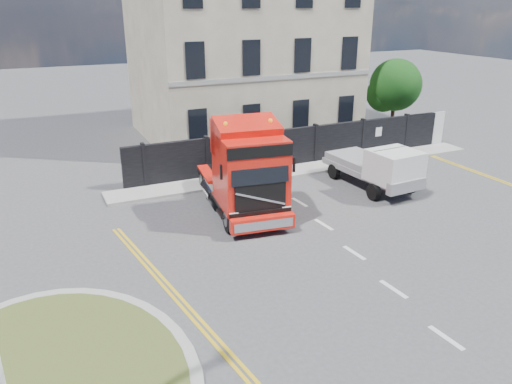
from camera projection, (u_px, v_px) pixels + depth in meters
name	position (u px, v px, depth m)	size (l,w,h in m)	color
ground	(271.00, 266.00, 16.14)	(120.00, 120.00, 0.00)	#424244
hoarding_fence	(307.00, 145.00, 25.99)	(18.80, 0.25, 2.00)	black
georgian_building	(240.00, 41.00, 30.44)	(12.30, 10.30, 12.80)	beige
tree	(393.00, 87.00, 30.95)	(3.20, 3.20, 4.80)	#382619
pavement_far	(306.00, 169.00, 25.34)	(20.00, 1.60, 0.12)	#989792
truck	(246.00, 174.00, 19.44)	(3.19, 6.65, 3.83)	black
flatbed_pickup	(385.00, 169.00, 22.02)	(2.28, 5.06, 2.06)	slate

